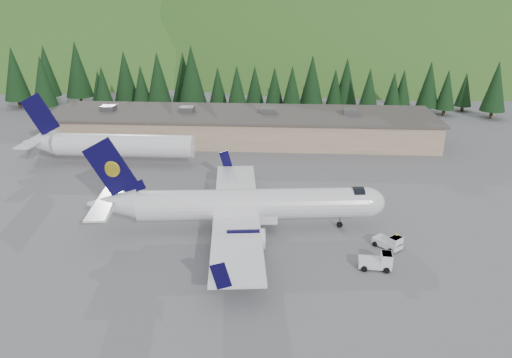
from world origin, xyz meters
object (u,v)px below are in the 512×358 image
object	(u,v)px
airliner	(244,205)
terminal_building	(241,126)
baggage_tug_a	(378,261)
baggage_tug_b	(390,242)
ramp_worker	(395,241)
second_airliner	(106,144)

from	to	relation	value
airliner	terminal_building	size ratio (longest dim) A/B	0.48
baggage_tug_a	airliner	bearing A→B (deg)	154.82
baggage_tug_b	ramp_worker	bearing A→B (deg)	51.24
ramp_worker	baggage_tug_a	bearing A→B (deg)	34.11
baggage_tug_b	terminal_building	size ratio (longest dim) A/B	0.05
second_airliner	terminal_building	bearing A→B (deg)	38.78
baggage_tug_b	airliner	bearing A→B (deg)	-146.51
second_airliner	ramp_worker	world-z (taller)	second_airliner
baggage_tug_b	second_airliner	bearing A→B (deg)	-166.61
second_airliner	baggage_tug_b	xyz separation A→B (m)	(39.93, -25.71, -2.61)
airliner	baggage_tug_b	size ratio (longest dim) A/B	10.62
airliner	second_airliner	distance (m)	32.59
airliner	second_airliner	world-z (taller)	second_airliner
airliner	ramp_worker	bearing A→B (deg)	-18.44
baggage_tug_a	baggage_tug_b	distance (m)	4.67
baggage_tug_a	terminal_building	world-z (taller)	terminal_building
terminal_building	ramp_worker	distance (m)	46.51
baggage_tug_a	terminal_building	xyz separation A→B (m)	(-18.14, 45.97, 1.85)
second_airliner	airliner	bearing A→B (deg)	-42.73
airliner	terminal_building	bearing A→B (deg)	89.62
airliner	second_airliner	size ratio (longest dim) A/B	1.24
baggage_tug_b	terminal_building	distance (m)	46.30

